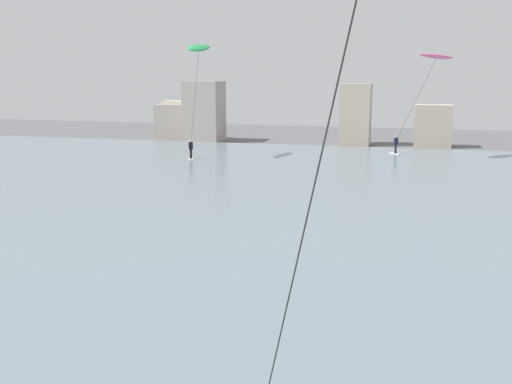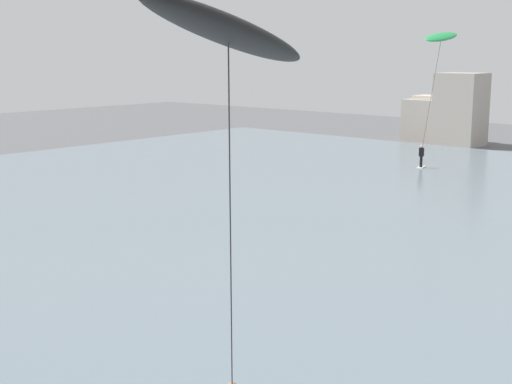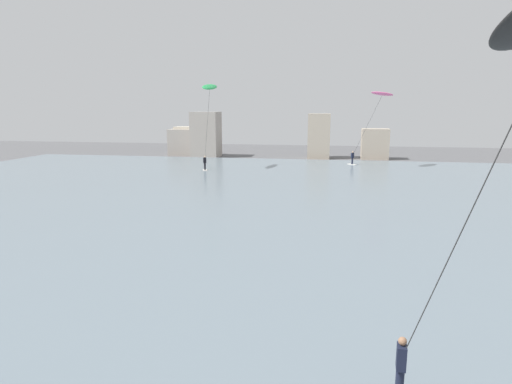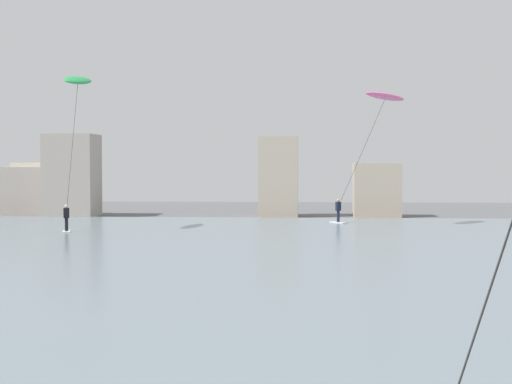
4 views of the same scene
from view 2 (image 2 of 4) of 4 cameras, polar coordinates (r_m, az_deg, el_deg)
kitesurfer_green at (r=53.79m, az=14.26°, el=11.13°), size 1.46×4.27×9.80m
kitesurfer_black at (r=11.23m, az=-2.17°, el=9.89°), size 3.32×4.13×9.13m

